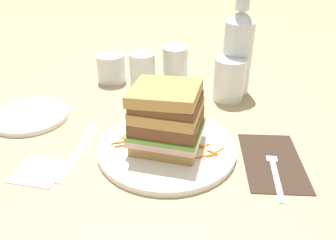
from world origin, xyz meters
name	(u,v)px	position (x,y,z in m)	size (l,w,h in m)	color
ground_plane	(176,151)	(0.00, 0.00, 0.00)	(3.00, 3.00, 0.00)	tan
main_plate	(167,149)	(-0.02, 0.00, 0.01)	(0.27, 0.27, 0.01)	white
sandwich	(166,119)	(-0.02, 0.00, 0.07)	(0.15, 0.13, 0.12)	tan
carrot_shred_0	(123,145)	(-0.10, -0.01, 0.01)	(0.00, 0.00, 0.03)	orange
carrot_shred_1	(126,145)	(-0.09, -0.01, 0.01)	(0.00, 0.00, 0.02)	orange
carrot_shred_2	(135,136)	(-0.08, 0.03, 0.01)	(0.00, 0.00, 0.03)	orange
carrot_shred_3	(123,137)	(-0.11, 0.02, 0.01)	(0.00, 0.00, 0.02)	orange
carrot_shred_4	(119,142)	(-0.11, 0.00, 0.01)	(0.00, 0.00, 0.03)	orange
carrot_shred_5	(131,143)	(-0.09, 0.00, 0.01)	(0.00, 0.00, 0.03)	orange
carrot_shred_6	(204,156)	(0.05, -0.03, 0.01)	(0.00, 0.00, 0.03)	orange
carrot_shred_7	(213,156)	(0.07, -0.03, 0.01)	(0.00, 0.00, 0.02)	orange
carrot_shred_8	(218,151)	(0.08, -0.01, 0.01)	(0.00, 0.00, 0.03)	orange
carrot_shred_9	(201,146)	(0.05, 0.00, 0.01)	(0.00, 0.00, 0.02)	orange
carrot_shred_10	(204,150)	(0.05, -0.01, 0.01)	(0.00, 0.00, 0.03)	orange
carrot_shred_11	(203,147)	(0.05, 0.00, 0.01)	(0.00, 0.00, 0.03)	orange
carrot_shred_12	(212,152)	(0.07, -0.02, 0.01)	(0.00, 0.00, 0.02)	orange
napkin_dark	(272,161)	(0.18, -0.02, 0.00)	(0.11, 0.18, 0.00)	#38281E
fork	(274,167)	(0.18, -0.04, 0.00)	(0.02, 0.17, 0.00)	silver
knife	(78,151)	(-0.19, -0.02, 0.00)	(0.03, 0.20, 0.00)	silver
juice_glass	(229,82)	(0.12, 0.24, 0.04)	(0.08, 0.08, 0.10)	white
water_bottle	(238,51)	(0.13, 0.27, 0.11)	(0.07, 0.07, 0.24)	silver
empty_tumbler_0	(175,65)	(-0.02, 0.32, 0.05)	(0.07, 0.07, 0.10)	silver
empty_tumbler_1	(143,72)	(-0.10, 0.28, 0.05)	(0.07, 0.07, 0.10)	silver
empty_tumbler_2	(111,68)	(-0.19, 0.32, 0.04)	(0.08, 0.08, 0.07)	silver
side_plate	(30,115)	(-0.33, 0.11, 0.01)	(0.17, 0.17, 0.01)	white
napkin_pink	(40,171)	(-0.24, -0.08, 0.00)	(0.08, 0.08, 0.00)	pink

